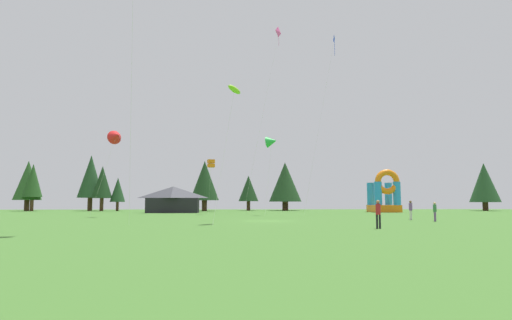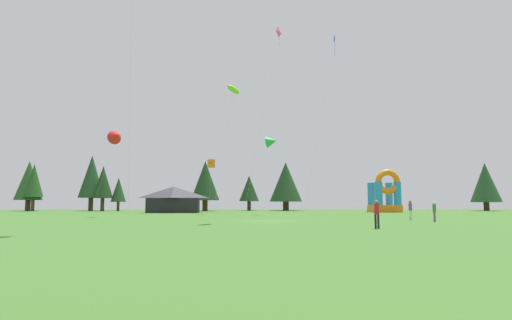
% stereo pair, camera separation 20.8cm
% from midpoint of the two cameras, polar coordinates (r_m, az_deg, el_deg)
% --- Properties ---
extents(ground_plane, '(120.00, 120.00, 0.00)m').
position_cam_midpoint_polar(ground_plane, '(38.75, 1.23, -7.89)').
color(ground_plane, '#3D6B28').
extents(kite_red_delta, '(3.32, 2.46, 9.91)m').
position_cam_midpoint_polar(kite_red_delta, '(52.13, -17.74, 2.97)').
color(kite_red_delta, red).
rests_on(kite_red_delta, ground_plane).
extents(kite_blue_diamond, '(5.56, 4.90, 24.96)m').
position_cam_midpoint_polar(kite_blue_diamond, '(65.01, 10.01, 14.83)').
color(kite_blue_diamond, blue).
rests_on(kite_blue_diamond, ground_plane).
extents(kite_green_delta, '(2.04, 3.62, 10.08)m').
position_cam_midpoint_polar(kite_green_delta, '(55.89, 1.93, 2.41)').
color(kite_green_delta, green).
rests_on(kite_green_delta, ground_plane).
extents(kite_lime_parafoil, '(2.31, 4.73, 11.12)m').
position_cam_midpoint_polar(kite_lime_parafoil, '(36.19, -2.99, 9.06)').
color(kite_lime_parafoil, '#8CD826').
rests_on(kite_lime_parafoil, ground_plane).
extents(kite_pink_diamond, '(5.89, 1.24, 28.20)m').
position_cam_midpoint_polar(kite_pink_diamond, '(70.36, 2.90, 16.01)').
color(kite_pink_diamond, '#EA599E').
rests_on(kite_pink_diamond, ground_plane).
extents(kite_orange_box, '(1.06, 2.01, 7.31)m').
position_cam_midpoint_polar(kite_orange_box, '(59.37, -5.93, -0.45)').
color(kite_orange_box, orange).
rests_on(kite_orange_box, ground_plane).
extents(person_midfield, '(0.40, 0.40, 1.78)m').
position_cam_midpoint_polar(person_midfield, '(28.83, 15.31, -6.45)').
color(person_midfield, black).
rests_on(person_midfield, ground_plane).
extents(person_near_camera, '(0.42, 0.42, 1.79)m').
position_cam_midpoint_polar(person_near_camera, '(43.45, 19.23, -5.93)').
color(person_near_camera, silver).
rests_on(person_near_camera, ground_plane).
extents(person_left_edge, '(0.30, 0.30, 1.66)m').
position_cam_midpoint_polar(person_left_edge, '(40.67, 21.97, -6.00)').
color(person_left_edge, '#724C8C').
rests_on(person_left_edge, ground_plane).
extents(inflatable_red_slide, '(4.25, 4.93, 6.87)m').
position_cam_midpoint_polar(inflatable_red_slide, '(74.91, 16.20, -4.57)').
color(inflatable_red_slide, orange).
rests_on(inflatable_red_slide, ground_plane).
extents(festival_tent, '(7.77, 3.79, 4.02)m').
position_cam_midpoint_polar(festival_tent, '(69.00, -10.76, -5.05)').
color(festival_tent, black).
rests_on(festival_tent, ground_plane).
extents(tree_row_0, '(4.91, 4.91, 9.24)m').
position_cam_midpoint_polar(tree_row_0, '(91.64, -27.45, -2.37)').
color(tree_row_0, '#4C331E').
rests_on(tree_row_0, ground_plane).
extents(tree_row_1, '(3.41, 3.41, 8.57)m').
position_cam_midpoint_polar(tree_row_1, '(89.81, -26.94, -2.40)').
color(tree_row_1, '#4C331E').
rests_on(tree_row_1, ground_plane).
extents(tree_row_2, '(4.69, 4.69, 10.38)m').
position_cam_midpoint_polar(tree_row_2, '(88.08, -20.63, -2.03)').
color(tree_row_2, '#4C331E').
rests_on(tree_row_2, ground_plane).
extents(tree_row_3, '(3.66, 3.66, 8.24)m').
position_cam_midpoint_polar(tree_row_3, '(85.65, -19.32, -2.73)').
color(tree_row_3, '#4C331E').
rests_on(tree_row_3, ground_plane).
extents(tree_row_4, '(2.75, 2.75, 6.13)m').
position_cam_midpoint_polar(tree_row_4, '(85.30, -17.50, -3.71)').
color(tree_row_4, '#4C331E').
rests_on(tree_row_4, ground_plane).
extents(tree_row_5, '(5.26, 5.26, 9.16)m').
position_cam_midpoint_polar(tree_row_5, '(81.62, -6.73, -2.69)').
color(tree_row_5, '#4C331E').
rests_on(tree_row_5, ground_plane).
extents(tree_row_6, '(3.79, 3.79, 6.69)m').
position_cam_midpoint_polar(tree_row_6, '(84.64, -1.05, -3.71)').
color(tree_row_6, '#4C331E').
rests_on(tree_row_6, ground_plane).
extents(tree_row_7, '(6.21, 6.21, 9.25)m').
position_cam_midpoint_polar(tree_row_7, '(84.89, 3.71, -2.87)').
color(tree_row_7, '#4C331E').
rests_on(tree_row_7, ground_plane).
extents(tree_row_8, '(5.49, 5.49, 8.98)m').
position_cam_midpoint_polar(tree_row_8, '(93.61, 27.36, -2.62)').
color(tree_row_8, '#4C331E').
rests_on(tree_row_8, ground_plane).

